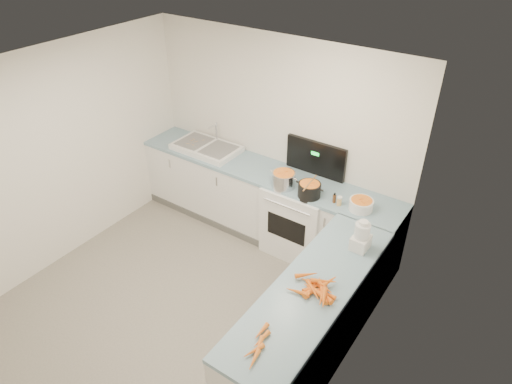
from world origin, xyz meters
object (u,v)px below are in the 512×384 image
Objects in this scene: stove at (300,216)px; sink at (207,148)px; spice_jar at (339,202)px; black_pot at (309,191)px; mixing_bowl at (361,205)px; food_processor at (361,237)px; steel_pot at (284,180)px; extract_bottle at (334,199)px.

stove is 1.54m from sink.
sink is 9.53× the size of spice_jar.
black_pot is 0.99× the size of mixing_bowl.
sink reaches higher than spice_jar.
sink is 3.40× the size of black_pot.
stove is 4.31× the size of food_processor.
steel_pot is (1.29, -0.18, 0.04)m from sink.
mixing_bowl reaches higher than spice_jar.
stove is 1.58× the size of sink.
sink is at bearing 179.38° from stove.
food_processor reaches higher than extract_bottle.
mixing_bowl is at bearing 7.88° from extract_bottle.
food_processor is at bearing -48.46° from spice_jar.
mixing_bowl is (0.58, 0.09, -0.01)m from black_pot.
steel_pot is 0.69m from spice_jar.
sink is 3.37× the size of mixing_bowl.
steel_pot is at bearing -176.79° from extract_bottle.
steel_pot is 1.08× the size of black_pot.
black_pot is 2.80× the size of spice_jar.
steel_pot is (-0.16, -0.17, 0.55)m from stove.
stove is 5.38× the size of black_pot.
stove is at bearing 135.65° from black_pot.
spice_jar is at bearing -14.02° from extract_bottle.
stove reaches higher than extract_bottle.
stove is at bearing 145.75° from food_processor.
sink is 3.16× the size of steel_pot.
extract_bottle is 0.78m from food_processor.
steel_pot is at bearing -132.69° from stove.
sink reaches higher than extract_bottle.
stove is at bearing 164.28° from spice_jar.
mixing_bowl is 0.81× the size of food_processor.
stove is 14.47× the size of extract_bottle.
sink is 1.92m from extract_bottle.
steel_pot is at bearing -178.51° from spice_jar.
mixing_bowl is 0.23m from spice_jar.
spice_jar is (0.07, -0.02, -0.00)m from extract_bottle.
spice_jar is 0.29× the size of food_processor.
sink reaches higher than steel_pot.
black_pot is 0.80× the size of food_processor.
sink is (-1.45, 0.02, 0.50)m from stove.
stove reaches higher than food_processor.
mixing_bowl is (0.92, 0.08, -0.02)m from steel_pot.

